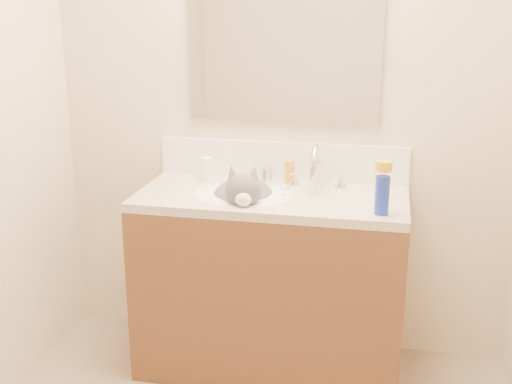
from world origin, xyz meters
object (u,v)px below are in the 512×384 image
at_px(vanity_cabinet, 271,286).
at_px(basin, 244,209).
at_px(cat, 244,200).
at_px(silver_jar, 266,175).
at_px(faucet, 316,170).
at_px(pill_bottle, 207,169).
at_px(spray_can, 382,195).
at_px(amber_bottle, 290,172).

height_order(vanity_cabinet, basin, basin).
height_order(vanity_cabinet, cat, cat).
distance_m(basin, silver_jar, 0.26).
bearing_deg(vanity_cabinet, faucet, 37.29).
bearing_deg(vanity_cabinet, pill_bottle, 155.65).
bearing_deg(cat, spray_can, -27.23).
relative_size(cat, pill_bottle, 3.88).
xyz_separation_m(cat, pill_bottle, (-0.22, 0.18, 0.08)).
bearing_deg(amber_bottle, cat, -129.43).
relative_size(faucet, spray_can, 1.77).
bearing_deg(faucet, basin, -150.88).
bearing_deg(faucet, pill_bottle, 178.16).
bearing_deg(vanity_cabinet, cat, -166.77).
bearing_deg(vanity_cabinet, amber_bottle, 73.99).
relative_size(basin, cat, 1.03).
xyz_separation_m(silver_jar, spray_can, (0.55, -0.38, 0.05)).
relative_size(basin, pill_bottle, 4.00).
bearing_deg(basin, amber_bottle, 50.93).
bearing_deg(cat, pill_bottle, 127.13).
height_order(cat, spray_can, cat).
bearing_deg(spray_can, amber_bottle, 139.96).
xyz_separation_m(vanity_cabinet, silver_jar, (-0.06, 0.20, 0.48)).
bearing_deg(pill_bottle, silver_jar, 9.80).
height_order(cat, pill_bottle, cat).
distance_m(faucet, amber_bottle, 0.14).
bearing_deg(spray_can, cat, 165.87).
xyz_separation_m(cat, spray_can, (0.61, -0.15, 0.11)).
bearing_deg(basin, cat, 121.13).
distance_m(cat, silver_jar, 0.24).
relative_size(basin, faucet, 1.61).
bearing_deg(spray_can, basin, 165.99).
bearing_deg(cat, vanity_cabinet, 0.12).
bearing_deg(spray_can, pill_bottle, 157.91).
distance_m(cat, pill_bottle, 0.30).
bearing_deg(amber_bottle, faucet, -19.47).
xyz_separation_m(basin, faucet, (0.30, 0.17, 0.16)).
bearing_deg(basin, pill_bottle, 140.11).
height_order(faucet, spray_can, faucet).
height_order(faucet, cat, faucet).
xyz_separation_m(basin, silver_jar, (0.06, 0.23, 0.10)).
height_order(vanity_cabinet, amber_bottle, amber_bottle).
distance_m(basin, cat, 0.04).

